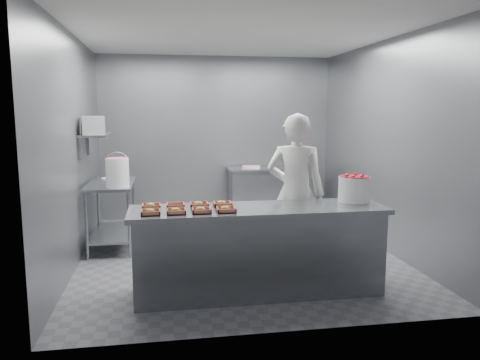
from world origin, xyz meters
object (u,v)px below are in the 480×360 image
Objects in this scene: tray_2 at (201,210)px; appliance at (93,125)px; strawberry_tub at (354,188)px; tray_5 at (176,205)px; tray_6 at (199,204)px; glaze_bucket at (117,172)px; service_counter at (258,250)px; tray_3 at (226,209)px; tray_7 at (222,204)px; tray_4 at (151,206)px; back_counter at (271,193)px; tray_0 at (150,212)px; worker at (296,193)px; tray_1 at (176,211)px; prep_table at (112,205)px.

appliance reaches higher than tray_2.
tray_5 is at bearing -179.67° from strawberry_tub.
appliance is at bearing 128.15° from tray_6.
appliance reaches higher than glaze_bucket.
service_counter is 1.24m from strawberry_tub.
tray_7 is (0.00, 0.28, 0.00)m from tray_3.
service_counter is at bearing -21.49° from tray_7.
tray_4 is at bearing 172.62° from service_counter.
back_counter is at bearing 64.36° from tray_6.
tray_2 is at bearing -113.78° from back_counter.
tray_7 is (0.72, 0.28, 0.00)m from tray_0.
tray_5 is 1.47m from worker.
strawberry_tub is at bearing 0.37° from tray_6.
tray_6 is (0.48, 0.28, 0.00)m from tray_0.
tray_6 is 1.69m from glaze_bucket.
tray_1 is 1.00× the size of tray_2.
tray_0 is 1.75m from glaze_bucket.
tray_6 is (-0.24, 0.28, 0.00)m from tray_3.
back_counter is 4.49× the size of strawberry_tub.
glaze_bucket is (-0.69, 1.68, 0.17)m from tray_1.
tray_5 is at bearing 180.00° from tray_6.
prep_table is 0.65× the size of worker.
tray_1 is 1.94m from strawberry_tub.
glaze_bucket is (-0.93, 1.41, 0.17)m from tray_6.
prep_table is 2.12m from tray_6.
appliance is at bearing 133.20° from tray_7.
prep_table is 0.80× the size of back_counter.
prep_table is at bearing -152.99° from back_counter.
worker is (0.56, 0.60, 0.47)m from service_counter.
service_counter is at bearing 21.48° from tray_3.
tray_7 is at bearing -111.94° from back_counter.
tray_4 is at bearing -76.32° from appliance.
tray_6 is 0.56× the size of strawberry_tub.
tray_6 reaches higher than tray_5.
strawberry_tub is at bearing 11.40° from tray_3.
prep_table is at bearing 116.83° from tray_2.
back_counter is 3.71m from tray_4.
worker is at bearing 26.76° from tray_7.
appliance is (-2.38, 1.10, 0.76)m from worker.
back_counter is 3.95m from tray_0.
tray_7 reaches higher than service_counter.
worker reaches higher than tray_7.
glaze_bucket reaches higher than tray_3.
appliance is at bearing 112.09° from tray_0.
tray_1 is at bearing -73.67° from appliance.
appliance reaches higher than tray_0.
tray_0 is 0.77m from tray_7.
prep_table is at bearing 146.60° from strawberry_tub.
worker reaches higher than tray_1.
worker is (2.21, -1.35, 0.33)m from prep_table.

